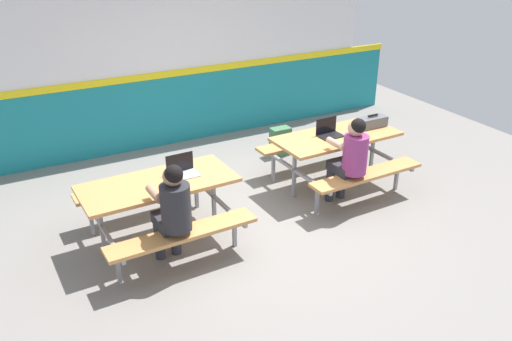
% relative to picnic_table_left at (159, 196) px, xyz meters
% --- Properties ---
extents(ground_plane, '(10.00, 10.00, 0.02)m').
position_rel_picnic_table_left_xyz_m(ground_plane, '(1.26, -0.06, -0.58)').
color(ground_plane, gray).
extents(accent_backdrop, '(8.00, 0.14, 2.60)m').
position_rel_picnic_table_left_xyz_m(accent_backdrop, '(1.26, 2.73, 0.67)').
color(accent_backdrop, teal).
rests_on(accent_backdrop, ground).
extents(picnic_table_left, '(1.69, 1.60, 0.74)m').
position_rel_picnic_table_left_xyz_m(picnic_table_left, '(0.00, 0.00, 0.00)').
color(picnic_table_left, tan).
rests_on(picnic_table_left, ground).
extents(picnic_table_right, '(1.69, 1.60, 0.74)m').
position_rel_picnic_table_left_xyz_m(picnic_table_right, '(2.51, 0.21, 0.00)').
color(picnic_table_right, tan).
rests_on(picnic_table_right, ground).
extents(student_nearer, '(0.37, 0.53, 1.21)m').
position_rel_picnic_table_left_xyz_m(student_nearer, '(-0.03, -0.56, 0.13)').
color(student_nearer, '#2D2D38').
rests_on(student_nearer, ground).
extents(student_further, '(0.37, 0.53, 1.21)m').
position_rel_picnic_table_left_xyz_m(student_further, '(2.31, -0.35, 0.13)').
color(student_further, '#2D2D38').
rests_on(student_further, ground).
extents(laptop_silver, '(0.33, 0.23, 0.22)m').
position_rel_picnic_table_left_xyz_m(laptop_silver, '(0.30, 0.05, 0.21)').
color(laptop_silver, silver).
rests_on(laptop_silver, picnic_table_left).
extents(laptop_dark, '(0.33, 0.23, 0.22)m').
position_rel_picnic_table_left_xyz_m(laptop_dark, '(2.41, 0.25, 0.21)').
color(laptop_dark, black).
rests_on(laptop_dark, picnic_table_right).
extents(toolbox_grey, '(0.40, 0.18, 0.18)m').
position_rel_picnic_table_left_xyz_m(toolbox_grey, '(3.11, 0.24, 0.24)').
color(toolbox_grey, '#595B60').
rests_on(toolbox_grey, picnic_table_right).
extents(backpack_dark, '(0.30, 0.22, 0.44)m').
position_rel_picnic_table_left_xyz_m(backpack_dark, '(2.40, 1.47, -0.36)').
color(backpack_dark, '#3F724C').
rests_on(backpack_dark, ground).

